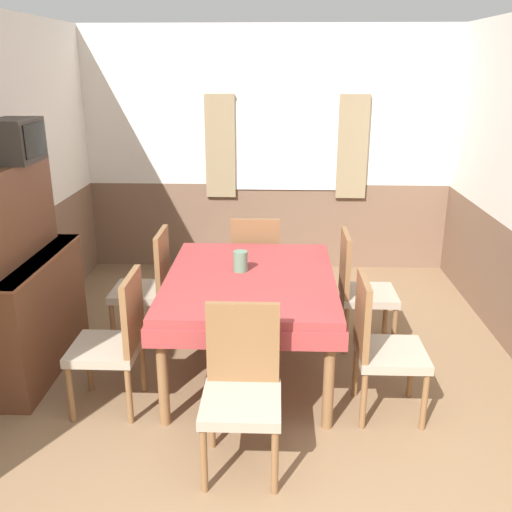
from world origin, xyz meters
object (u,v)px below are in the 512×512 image
(chair_left_near, at_px, (115,339))
(chair_right_near, at_px, (380,343))
(sideboard, at_px, (23,288))
(chair_head_near, at_px, (242,385))
(chair_right_far, at_px, (360,286))
(chair_head_window, at_px, (256,263))
(dining_table, at_px, (250,289))
(vase, at_px, (240,261))
(tv, at_px, (15,141))
(chair_left_far, at_px, (148,283))

(chair_left_near, relative_size, chair_right_near, 1.00)
(sideboard, bearing_deg, chair_left_near, -30.62)
(chair_head_near, relative_size, chair_right_far, 1.00)
(chair_head_window, height_order, chair_right_near, same)
(dining_table, xyz_separation_m, chair_right_near, (0.86, -0.50, -0.16))
(vase, bearing_deg, chair_head_near, -86.14)
(chair_head_near, bearing_deg, chair_left_near, -31.70)
(chair_right_far, bearing_deg, dining_table, -60.11)
(tv, bearing_deg, dining_table, -4.89)
(chair_head_window, height_order, sideboard, sideboard)
(chair_left_near, bearing_deg, chair_right_far, -60.11)
(chair_head_window, bearing_deg, vase, -94.67)
(chair_left_near, bearing_deg, chair_head_near, -121.70)
(chair_left_near, xyz_separation_m, chair_head_near, (0.86, -0.53, 0.00))
(sideboard, distance_m, tv, 1.06)
(dining_table, relative_size, sideboard, 1.01)
(dining_table, relative_size, chair_head_near, 1.65)
(tv, bearing_deg, chair_head_near, -35.36)
(tv, xyz_separation_m, vase, (1.57, -0.04, -0.86))
(chair_left_near, distance_m, chair_right_far, 1.99)
(chair_right_far, bearing_deg, vase, -67.05)
(dining_table, height_order, chair_right_far, chair_right_far)
(dining_table, relative_size, chair_right_far, 1.65)
(dining_table, height_order, chair_head_window, chair_head_window)
(chair_head_near, height_order, chair_right_far, same)
(sideboard, bearing_deg, chair_right_near, -10.64)
(chair_left_far, xyz_separation_m, chair_head_near, (0.86, -1.52, 0.00))
(dining_table, distance_m, chair_right_near, 1.01)
(chair_left_far, bearing_deg, vase, -116.81)
(vase, bearing_deg, sideboard, -175.71)
(chair_left_far, bearing_deg, chair_right_near, -119.89)
(chair_head_window, bearing_deg, sideboard, -147.77)
(tv, bearing_deg, chair_right_far, 8.04)
(chair_right_far, xyz_separation_m, tv, (-2.51, -0.35, 1.20))
(chair_head_near, distance_m, chair_right_near, 1.01)
(chair_right_near, bearing_deg, dining_table, -119.89)
(chair_left_near, height_order, chair_right_far, same)
(chair_head_near, relative_size, vase, 6.30)
(sideboard, bearing_deg, vase, 4.29)
(chair_right_near, relative_size, sideboard, 0.61)
(chair_left_near, xyz_separation_m, sideboard, (-0.80, 0.47, 0.15))
(chair_left_far, xyz_separation_m, vase, (0.79, -0.40, 0.34))
(chair_head_near, relative_size, sideboard, 0.61)
(dining_table, bearing_deg, sideboard, -179.28)
(chair_left_near, distance_m, tv, 1.57)
(chair_left_far, bearing_deg, dining_table, -119.89)
(chair_left_near, distance_m, chair_head_near, 1.01)
(chair_left_near, xyz_separation_m, chair_left_far, (0.00, 0.99, 0.00))
(chair_head_near, bearing_deg, sideboard, -31.18)
(chair_right_near, distance_m, sideboard, 2.57)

